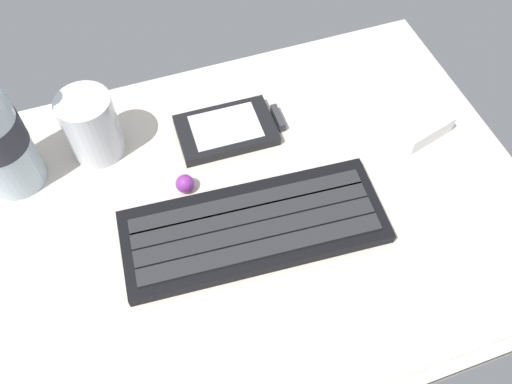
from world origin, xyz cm
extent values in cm
cube|color=beige|center=(0.00, 0.00, -1.00)|extent=(64.00, 48.00, 2.00)
cube|color=black|center=(-1.26, -2.87, 0.70)|extent=(29.73, 13.10, 1.40)
cube|color=#28282B|center=(-1.02, 0.42, 1.55)|extent=(26.75, 3.95, 0.30)
cube|color=#28282B|center=(-1.18, -1.77, 1.55)|extent=(26.75, 3.95, 0.30)
cube|color=#28282B|center=(-1.35, -3.97, 1.55)|extent=(26.75, 3.95, 0.30)
cube|color=#28282B|center=(-1.51, -6.16, 1.55)|extent=(26.75, 3.95, 0.30)
cube|color=black|center=(0.50, 11.50, 0.70)|extent=(12.22, 7.95, 1.40)
cube|color=silver|center=(0.50, 11.50, 1.45)|extent=(8.57, 6.17, 0.10)
cube|color=#333338|center=(6.90, 11.31, 0.70)|extent=(0.91, 3.82, 1.12)
cylinder|color=silver|center=(-15.50, 14.35, 4.25)|extent=(6.40, 6.40, 8.50)
cylinder|color=red|center=(-15.50, 14.35, 3.26)|extent=(5.50, 5.50, 6.12)
cube|color=white|center=(22.99, 4.30, 1.20)|extent=(8.21, 7.23, 2.40)
sphere|color=purple|center=(-7.00, 5.00, 1.10)|extent=(2.20, 2.20, 2.20)
camera|label=1|loc=(-10.58, -30.42, 51.41)|focal=36.98mm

